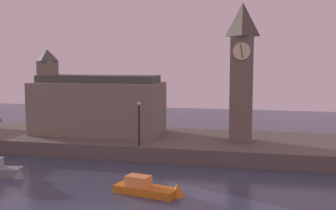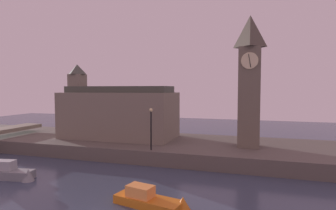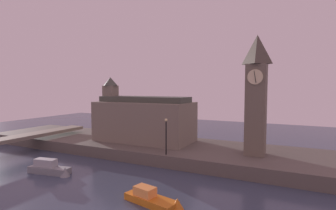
{
  "view_description": "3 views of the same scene",
  "coord_description": "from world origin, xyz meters",
  "px_view_note": "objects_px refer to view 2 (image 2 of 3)",
  "views": [
    {
      "loc": [
        9.71,
        -22.76,
        9.69
      ],
      "look_at": [
        1.06,
        15.4,
        5.48
      ],
      "focal_mm": 43.7,
      "sensor_mm": 36.0,
      "label": 1
    },
    {
      "loc": [
        8.17,
        -11.38,
        7.75
      ],
      "look_at": [
        -0.49,
        16.77,
        6.03
      ],
      "focal_mm": 29.4,
      "sensor_mm": 36.0,
      "label": 2
    },
    {
      "loc": [
        12.17,
        -12.89,
        9.51
      ],
      "look_at": [
        -1.12,
        14.11,
        7.46
      ],
      "focal_mm": 28.17,
      "sensor_mm": 36.0,
      "label": 3
    }
  ],
  "objects_px": {
    "clock_tower": "(249,79)",
    "boat_cruiser_grey": "(9,173)",
    "boat_patrol_orange": "(157,201)",
    "parliament_hall": "(117,112)",
    "streetlamp": "(151,124)"
  },
  "relations": [
    {
      "from": "parliament_hall",
      "to": "boat_patrol_orange",
      "type": "relative_size",
      "value": 2.55
    },
    {
      "from": "parliament_hall",
      "to": "boat_patrol_orange",
      "type": "xyz_separation_m",
      "value": [
        10.85,
        -15.37,
        -4.31
      ]
    },
    {
      "from": "clock_tower",
      "to": "boat_patrol_orange",
      "type": "xyz_separation_m",
      "value": [
        -5.55,
        -14.08,
        -8.37
      ]
    },
    {
      "from": "clock_tower",
      "to": "parliament_hall",
      "type": "distance_m",
      "value": 16.94
    },
    {
      "from": "parliament_hall",
      "to": "clock_tower",
      "type": "bearing_deg",
      "value": -4.5
    },
    {
      "from": "streetlamp",
      "to": "boat_patrol_orange",
      "type": "height_order",
      "value": "streetlamp"
    },
    {
      "from": "boat_cruiser_grey",
      "to": "boat_patrol_orange",
      "type": "height_order",
      "value": "boat_cruiser_grey"
    },
    {
      "from": "streetlamp",
      "to": "boat_patrol_orange",
      "type": "distance_m",
      "value": 10.92
    },
    {
      "from": "clock_tower",
      "to": "boat_cruiser_grey",
      "type": "height_order",
      "value": "clock_tower"
    },
    {
      "from": "clock_tower",
      "to": "streetlamp",
      "type": "bearing_deg",
      "value": -154.14
    },
    {
      "from": "clock_tower",
      "to": "streetlamp",
      "type": "relative_size",
      "value": 3.26
    },
    {
      "from": "clock_tower",
      "to": "parliament_hall",
      "type": "bearing_deg",
      "value": 175.5
    },
    {
      "from": "streetlamp",
      "to": "boat_cruiser_grey",
      "type": "relative_size",
      "value": 0.77
    },
    {
      "from": "boat_patrol_orange",
      "to": "clock_tower",
      "type": "bearing_deg",
      "value": 68.47
    },
    {
      "from": "boat_cruiser_grey",
      "to": "streetlamp",
      "type": "bearing_deg",
      "value": 37.64
    }
  ]
}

